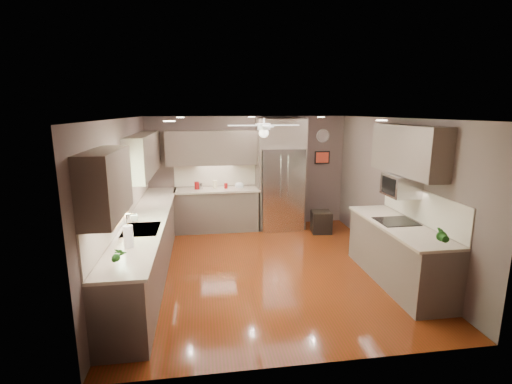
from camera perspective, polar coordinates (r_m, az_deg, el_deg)
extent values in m
plane|color=#522A0B|center=(6.45, 1.56, -11.52)|extent=(5.00, 5.00, 0.00)
plane|color=white|center=(5.90, 1.70, 11.26)|extent=(5.00, 5.00, 0.00)
plane|color=brown|center=(8.48, -1.29, 3.13)|extent=(4.50, 0.00, 4.50)
plane|color=brown|center=(3.72, 8.37, -9.27)|extent=(4.50, 0.00, 4.50)
plane|color=brown|center=(6.09, -19.71, -1.30)|extent=(0.00, 5.00, 5.00)
plane|color=brown|center=(6.81, 20.63, 0.01)|extent=(0.00, 5.00, 5.00)
cylinder|color=maroon|center=(8.17, -9.09, 0.98)|extent=(0.13, 0.13, 0.16)
cylinder|color=silver|center=(8.16, -8.49, 0.90)|extent=(0.09, 0.09, 0.13)
cylinder|color=beige|center=(8.21, -6.33, 1.19)|extent=(0.13, 0.13, 0.17)
cylinder|color=maroon|center=(8.19, -4.65, 0.97)|extent=(0.08, 0.08, 0.12)
imported|color=white|center=(5.91, -18.22, -3.67)|extent=(0.12, 0.12, 0.21)
imported|color=#205C1A|center=(4.35, -20.40, -9.08)|extent=(0.16, 0.12, 0.28)
imported|color=#205C1A|center=(5.21, 26.80, -6.00)|extent=(0.19, 0.17, 0.30)
imported|color=beige|center=(8.24, -2.57, 0.81)|extent=(0.21, 0.21, 0.05)
cube|color=brown|center=(6.41, -16.28, -7.88)|extent=(0.60, 4.70, 0.90)
cube|color=#BEAD99|center=(6.26, -16.40, -3.84)|extent=(0.65, 4.70, 0.04)
cube|color=beige|center=(6.24, -19.33, -1.42)|extent=(0.02, 4.70, 0.50)
cube|color=brown|center=(8.30, -5.98, -2.80)|extent=(1.85, 0.60, 0.90)
cube|color=#BEAD99|center=(8.18, -6.05, 0.36)|extent=(1.85, 0.65, 0.04)
cube|color=beige|center=(8.42, -6.18, 2.65)|extent=(1.85, 0.02, 0.50)
cube|color=brown|center=(4.41, -22.09, 1.15)|extent=(0.33, 1.20, 0.75)
cube|color=brown|center=(7.23, -16.80, 5.59)|extent=(0.33, 2.40, 0.75)
cube|color=brown|center=(8.19, -6.24, 6.78)|extent=(2.15, 0.33, 0.75)
cube|color=brown|center=(6.14, 22.28, 6.00)|extent=(0.33, 1.70, 0.75)
cube|color=#BFF2B2|center=(5.55, -20.76, 0.50)|extent=(0.01, 1.00, 0.80)
cube|color=brown|center=(5.48, -20.85, 4.92)|extent=(0.05, 1.12, 0.06)
cube|color=brown|center=(5.64, -20.18, -3.77)|extent=(0.05, 1.12, 0.06)
cube|color=brown|center=(5.04, -21.73, -0.72)|extent=(0.05, 0.06, 0.80)
cube|color=brown|center=(6.05, -19.49, 1.53)|extent=(0.05, 0.06, 0.80)
cube|color=silver|center=(5.64, -17.24, -5.61)|extent=(0.50, 0.70, 0.03)
cube|color=#262626|center=(5.66, -17.22, -5.95)|extent=(0.44, 0.62, 0.05)
cylinder|color=silver|center=(5.64, -19.33, -4.43)|extent=(0.02, 0.02, 0.24)
cylinder|color=silver|center=(5.60, -18.82, -3.25)|extent=(0.16, 0.02, 0.02)
cube|color=silver|center=(8.31, 3.82, 0.52)|extent=(0.92, 0.72, 1.82)
cube|color=black|center=(8.04, 4.30, -1.75)|extent=(0.88, 0.02, 0.02)
cube|color=black|center=(7.92, 4.38, 2.42)|extent=(0.01, 0.02, 1.00)
cylinder|color=silver|center=(7.87, 3.87, 2.37)|extent=(0.02, 0.02, 0.90)
cylinder|color=silver|center=(7.90, 5.00, 2.39)|extent=(0.02, 0.02, 0.90)
cube|color=brown|center=(8.21, 3.86, 9.01)|extent=(1.04, 0.60, 0.63)
cube|color=brown|center=(8.28, 0.35, 0.51)|extent=(0.06, 0.60, 1.82)
cube|color=brown|center=(8.49, 7.04, 0.70)|extent=(0.06, 0.60, 1.82)
cube|color=brown|center=(6.20, 20.96, -8.90)|extent=(0.65, 2.20, 0.90)
cube|color=#BEAD99|center=(6.05, 21.18, -4.75)|extent=(0.70, 2.20, 0.04)
cube|color=beige|center=(6.14, 24.07, -2.03)|extent=(0.02, 2.20, 0.50)
cube|color=black|center=(6.12, 20.74, -4.27)|extent=(0.56, 0.52, 0.01)
cube|color=silver|center=(6.19, 21.43, 0.95)|extent=(0.42, 0.55, 0.34)
cube|color=black|center=(6.09, 19.71, 0.90)|extent=(0.02, 0.40, 0.26)
cylinder|color=white|center=(6.20, 1.21, 10.95)|extent=(0.03, 0.03, 0.08)
cylinder|color=white|center=(6.20, 1.21, 10.03)|extent=(0.22, 0.22, 0.10)
sphere|color=white|center=(6.20, 1.20, 9.10)|extent=(0.16, 0.16, 0.16)
cube|color=white|center=(6.27, 4.42, 10.20)|extent=(0.48, 0.11, 0.01)
cube|color=white|center=(6.54, 0.69, 10.33)|extent=(0.11, 0.48, 0.01)
cube|color=white|center=(6.15, -2.06, 10.19)|extent=(0.48, 0.11, 0.01)
cube|color=white|center=(5.85, 1.78, 10.08)|extent=(0.11, 0.48, 0.01)
cylinder|color=white|center=(7.12, -11.58, 11.17)|extent=(0.14, 0.14, 0.01)
cylinder|color=white|center=(7.48, 9.97, 11.28)|extent=(0.14, 0.14, 0.01)
cylinder|color=white|center=(4.63, -13.21, 10.56)|extent=(0.14, 0.14, 0.01)
cylinder|color=white|center=(5.16, 18.75, 10.40)|extent=(0.14, 0.14, 0.01)
cylinder|color=white|center=(7.68, -0.68, 11.49)|extent=(0.14, 0.14, 0.01)
cylinder|color=white|center=(8.76, 10.25, 8.50)|extent=(0.30, 0.03, 0.30)
cylinder|color=silver|center=(8.75, 10.29, 8.49)|extent=(0.29, 0.00, 0.29)
cube|color=black|center=(8.81, 10.14, 5.25)|extent=(0.36, 0.03, 0.30)
cube|color=#D2432A|center=(8.79, 10.17, 5.24)|extent=(0.30, 0.01, 0.24)
cube|color=black|center=(8.26, 9.99, -4.62)|extent=(0.46, 0.46, 0.47)
cube|color=black|center=(8.20, 10.06, -3.05)|extent=(0.44, 0.44, 0.03)
cylinder|color=white|center=(4.93, -19.04, -6.47)|extent=(0.12, 0.12, 0.28)
cylinder|color=silver|center=(4.92, -19.05, -6.36)|extent=(0.02, 0.02, 0.30)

